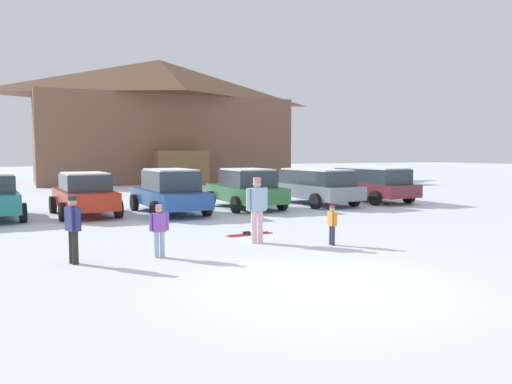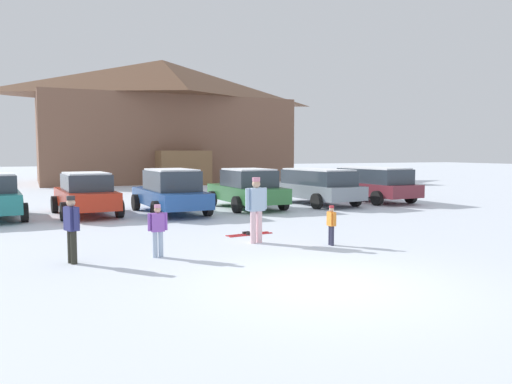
{
  "view_description": "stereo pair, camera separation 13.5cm",
  "coord_description": "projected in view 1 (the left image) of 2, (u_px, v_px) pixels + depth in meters",
  "views": [
    {
      "loc": [
        -4.58,
        -7.33,
        2.31
      ],
      "look_at": [
        1.29,
        6.04,
        1.13
      ],
      "focal_mm": 35.0,
      "sensor_mm": 36.0,
      "label": 1
    },
    {
      "loc": [
        -4.45,
        -7.38,
        2.31
      ],
      "look_at": [
        1.29,
        6.04,
        1.13
      ],
      "focal_mm": 35.0,
      "sensor_mm": 36.0,
      "label": 2
    }
  ],
  "objects": [
    {
      "name": "ground",
      "position": [
        327.0,
        284.0,
        8.71
      ],
      "size": [
        160.0,
        160.0,
        0.0
      ],
      "primitive_type": "plane",
      "color": "white"
    },
    {
      "name": "pair_of_skis",
      "position": [
        249.0,
        234.0,
        13.92
      ],
      "size": [
        1.39,
        0.48,
        0.08
      ],
      "color": "red",
      "rests_on": "ground"
    },
    {
      "name": "parked_green_coupe",
      "position": [
        246.0,
        188.0,
        20.42
      ],
      "size": [
        2.32,
        4.44,
        1.63
      ],
      "color": "#306E38",
      "rests_on": "ground"
    },
    {
      "name": "skier_teen_in_navy_coat",
      "position": [
        73.0,
        226.0,
        10.23
      ],
      "size": [
        0.31,
        0.49,
        1.41
      ],
      "color": "#282820",
      "rests_on": "ground"
    },
    {
      "name": "parked_maroon_van",
      "position": [
        371.0,
        183.0,
        23.21
      ],
      "size": [
        2.45,
        4.79,
        1.59
      ],
      "color": "maroon",
      "rests_on": "ground"
    },
    {
      "name": "skier_child_in_purple_jacket",
      "position": [
        159.0,
        228.0,
        10.87
      ],
      "size": [
        0.43,
        0.17,
        1.16
      ],
      "color": "#9BAFC8",
      "rests_on": "ground"
    },
    {
      "name": "skier_child_in_orange_jacket",
      "position": [
        332.0,
        223.0,
        12.33
      ],
      "size": [
        0.15,
        0.37,
        0.99
      ],
      "color": "#303048",
      "rests_on": "ground"
    },
    {
      "name": "parked_grey_wagon",
      "position": [
        315.0,
        185.0,
        21.87
      ],
      "size": [
        2.52,
        4.85,
        1.57
      ],
      "color": "gray",
      "rests_on": "ground"
    },
    {
      "name": "skier_adult_in_blue_parka",
      "position": [
        257.0,
        206.0,
        12.59
      ],
      "size": [
        0.61,
        0.3,
        1.67
      ],
      "color": "beige",
      "rests_on": "ground"
    },
    {
      "name": "parked_blue_hatchback",
      "position": [
        169.0,
        191.0,
        18.67
      ],
      "size": [
        2.35,
        4.83,
        1.68
      ],
      "color": "#244E96",
      "rests_on": "ground"
    },
    {
      "name": "parked_red_sedan",
      "position": [
        84.0,
        194.0,
        18.08
      ],
      "size": [
        2.35,
        4.33,
        1.57
      ],
      "color": "red",
      "rests_on": "ground"
    },
    {
      "name": "ski_lodge",
      "position": [
        160.0,
        120.0,
        39.6
      ],
      "size": [
        19.35,
        11.97,
        9.56
      ],
      "color": "brown",
      "rests_on": "ground"
    }
  ]
}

